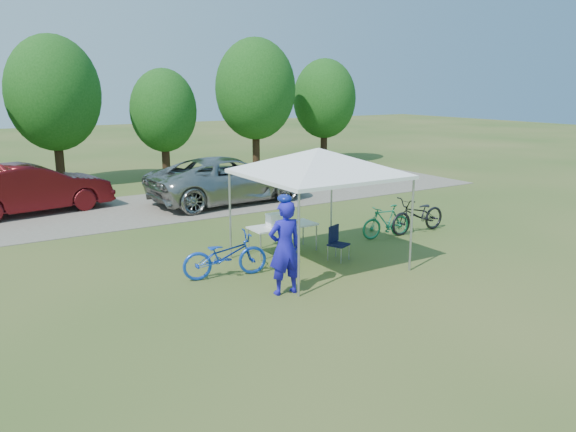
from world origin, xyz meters
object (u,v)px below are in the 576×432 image
(bike_blue, at_px, (225,255))
(minivan, at_px, (229,179))
(folding_chair, at_px, (336,240))
(cyclist, at_px, (285,248))
(sedan, at_px, (32,189))
(bike_green, at_px, (386,222))
(folding_table, at_px, (283,227))
(cooler, at_px, (276,220))
(bike_dark, at_px, (418,215))

(bike_blue, height_order, minivan, minivan)
(folding_chair, xyz_separation_m, cyclist, (-2.24, -1.28, 0.48))
(folding_chair, bearing_deg, sedan, 98.36)
(bike_green, bearing_deg, folding_table, -89.12)
(folding_table, height_order, cooler, cooler)
(folding_chair, relative_size, bike_green, 0.54)
(cooler, height_order, bike_green, cooler)
(sedan, bearing_deg, cooler, -159.86)
(bike_dark, height_order, sedan, sedan)
(cooler, height_order, sedan, sedan)
(cyclist, height_order, bike_dark, cyclist)
(cooler, distance_m, sedan, 9.17)
(folding_chair, distance_m, cooler, 1.58)
(cooler, bearing_deg, folding_chair, -49.61)
(minivan, bearing_deg, sedan, 71.11)
(bike_green, xyz_separation_m, bike_dark, (1.16, -0.06, 0.06))
(minivan, bearing_deg, bike_blue, 149.93)
(bike_blue, bearing_deg, cooler, -52.90)
(cyclist, xyz_separation_m, bike_green, (4.58, 2.13, -0.51))
(folding_table, height_order, bike_dark, bike_dark)
(folding_table, distance_m, minivan, 6.51)
(folding_table, bearing_deg, sedan, 119.76)
(bike_green, relative_size, minivan, 0.26)
(bike_dark, bearing_deg, sedan, -135.04)
(cyclist, bearing_deg, folding_table, -115.69)
(folding_chair, height_order, cooler, cooler)
(cyclist, relative_size, bike_blue, 1.03)
(folding_table, xyz_separation_m, minivan, (1.62, 6.30, 0.16))
(folding_chair, bearing_deg, minivan, 61.66)
(folding_table, bearing_deg, minivan, 75.58)
(cyclist, height_order, minivan, cyclist)
(folding_table, xyz_separation_m, cooler, (-0.20, 0.00, 0.21))
(bike_dark, height_order, minivan, minivan)
(sedan, bearing_deg, bike_green, -145.75)
(cyclist, height_order, bike_blue, cyclist)
(folding_table, distance_m, sedan, 9.27)
(bike_green, bearing_deg, bike_dark, 93.43)
(folding_table, relative_size, minivan, 0.30)
(bike_blue, bearing_deg, minivan, -16.05)
(cooler, distance_m, cyclist, 2.75)
(folding_chair, bearing_deg, cooler, 108.42)
(bike_green, xyz_separation_m, minivan, (-1.51, 6.61, 0.37))
(minivan, bearing_deg, cooler, 160.67)
(folding_table, bearing_deg, bike_green, -5.65)
(folding_chair, bearing_deg, bike_dark, -9.21)
(cyclist, bearing_deg, cooler, -112.04)
(folding_chair, relative_size, cyclist, 0.43)
(folding_table, distance_m, bike_green, 3.15)
(folding_chair, xyz_separation_m, bike_green, (2.34, 0.85, -0.03))
(bike_blue, relative_size, minivan, 0.32)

